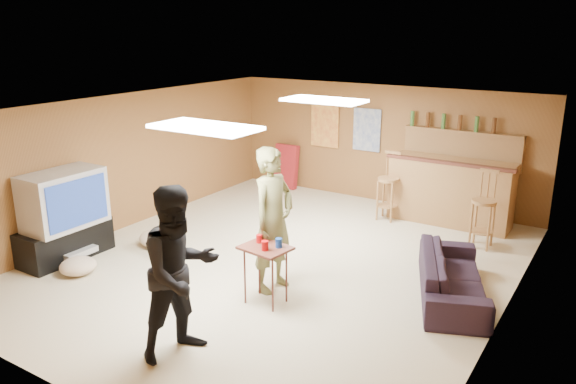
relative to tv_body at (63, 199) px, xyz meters
The scene contains 32 objects.
ground 3.18m from the tv_body, 29.51° to the left, with size 7.00×7.00×0.00m, color #BDB090.
ceiling 3.31m from the tv_body, 29.51° to the left, with size 6.00×7.00×0.02m, color silver.
wall_back 5.66m from the tv_body, 62.08° to the left, with size 6.00×0.02×2.20m, color brown.
wall_front 3.33m from the tv_body, 37.04° to the right, with size 6.00×0.02×2.20m, color brown.
wall_left 1.55m from the tv_body, 103.13° to the left, with size 0.02×7.00×2.20m, color brown.
wall_right 5.85m from the tv_body, 14.87° to the left, with size 0.02×7.00×2.20m, color brown.
tv_stand 0.65m from the tv_body, behind, with size 0.55×1.30×0.50m, color black.
dvd_box 0.76m from the tv_body, ahead, with size 0.35×0.50×0.08m, color #B2B2B7.
tv_body is the anchor object (origin of this frame).
tv_screen 0.31m from the tv_body, ahead, with size 0.02×0.95×0.65m, color navy.
bar_counter 6.09m from the tv_body, 47.00° to the left, with size 2.00×0.60×1.10m, color brown.
bar_lip 5.91m from the tv_body, 45.34° to the left, with size 2.10×0.12×0.05m, color #461F16.
bar_shelf 6.45m from the tv_body, 49.74° to the left, with size 2.00×0.18×0.05m, color brown.
bar_backing 6.44m from the tv_body, 49.85° to the left, with size 2.00×0.14×0.60m, color brown.
poster_left 5.19m from the tv_body, 73.70° to the left, with size 0.60×0.03×0.85m, color #BF3F26.
poster_right 5.51m from the tv_body, 64.65° to the left, with size 0.55×0.03×0.80m, color #334C99.
folding_chair_stack 4.86m from the tv_body, 82.29° to the left, with size 0.50×0.14×0.90m, color maroon.
ceiling_panel_front 2.94m from the tv_body, ahead, with size 1.20×0.60×0.04m, color white.
ceiling_panel_back 3.99m from the tv_body, 45.54° to the left, with size 1.20×0.60×0.04m, color white.
person_olive 3.11m from the tv_body, 14.88° to the left, with size 0.67×0.44×1.84m, color olive.
person_black 3.17m from the tv_body, 16.89° to the right, with size 0.87×0.68×1.79m, color black.
sofa 5.34m from the tv_body, 19.43° to the left, with size 1.88×0.73×0.55m, color black.
tray_table 3.22m from the tv_body, ahead, with size 0.56×0.45×0.73m, color #461F16.
cup_red_near 3.05m from the tv_body, ahead, with size 0.07×0.07×0.10m, color #AC0B0D.
cup_red_far 3.22m from the tv_body, ahead, with size 0.08×0.08×0.11m, color #AC0B0D.
cup_blue 3.33m from the tv_body, ahead, with size 0.08×0.08×0.11m, color navy.
bar_stool_left 5.16m from the tv_body, 51.66° to the left, with size 0.36×0.36×1.13m, color brown, non-canonical shape.
bar_stool_right 6.09m from the tv_body, 36.52° to the left, with size 0.42×0.42×1.33m, color brown, non-canonical shape.
cushion_near_tv 1.50m from the tv_body, 55.27° to the left, with size 0.60×0.60×0.27m, color tan.
cushion_mid 1.60m from the tv_body, 40.62° to the left, with size 0.46×0.46×0.21m, color tan.
cushion_far 0.98m from the tv_body, 26.85° to the right, with size 0.49×0.49×0.22m, color tan.
bottle_row 6.32m from the tv_body, 51.01° to the left, with size 1.48×0.08×0.26m, color #3F7233, non-canonical shape.
Camera 1 is at (4.01, -6.16, 3.25)m, focal length 35.00 mm.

